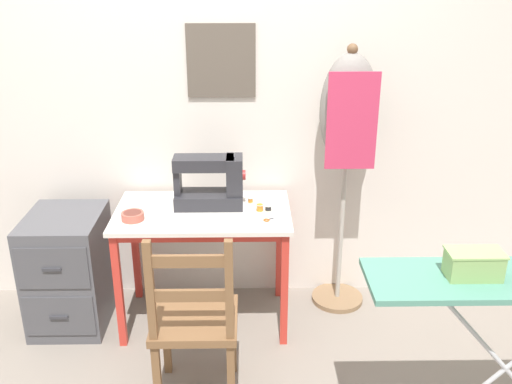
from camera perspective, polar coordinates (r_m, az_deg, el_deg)
name	(u,v)px	position (r m, az deg, el deg)	size (l,w,h in m)	color
ground_plane	(203,347)	(3.31, -5.29, -15.22)	(14.00, 14.00, 0.00)	gray
wall_back	(204,96)	(3.36, -5.27, 9.51)	(10.00, 0.07, 2.55)	silver
sewing_table	(203,226)	(3.22, -5.32, -3.45)	(0.98, 0.58, 0.71)	silver
sewing_machine	(213,183)	(3.20, -4.35, 0.87)	(0.40, 0.19, 0.32)	#28282D
fabric_bowl	(133,216)	(3.13, -12.23, -2.35)	(0.12, 0.12, 0.04)	#B25647
scissors	(272,219)	(3.07, 1.65, -2.70)	(0.15, 0.10, 0.01)	silver
thread_spool_near_machine	(251,200)	(3.28, -0.55, -0.83)	(0.03, 0.03, 0.03)	orange
thread_spool_mid_table	(260,208)	(3.16, 0.39, -1.59)	(0.04, 0.04, 0.04)	orange
thread_spool_far_edge	(268,208)	(3.17, 1.24, -1.61)	(0.04, 0.04, 0.03)	black
wooden_chair	(195,322)	(2.74, -6.16, -12.81)	(0.40, 0.38, 0.93)	brown
filing_cabinet	(69,270)	(3.51, -18.19, -7.41)	(0.42, 0.52, 0.68)	#4C4C51
dress_form	(348,124)	(3.26, 9.18, 6.71)	(0.33, 0.32, 1.60)	#846647
storage_box	(474,264)	(2.37, 20.94, -6.75)	(0.22, 0.12, 0.11)	#8EB266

